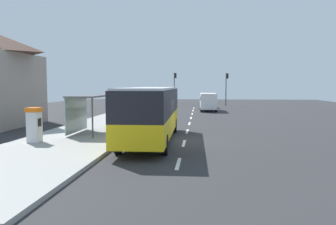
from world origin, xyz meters
TOP-DOWN VIEW (x-y plane):
  - ground_plane at (0.00, 14.00)m, footprint 56.00×92.00m
  - sidewalk_platform at (-6.40, 2.00)m, footprint 6.20×30.00m
  - lane_stripe_seg_0 at (0.25, -6.00)m, footprint 0.16×2.20m
  - lane_stripe_seg_1 at (0.25, -1.00)m, footprint 0.16×2.20m
  - lane_stripe_seg_2 at (0.25, 4.00)m, footprint 0.16×2.20m
  - lane_stripe_seg_3 at (0.25, 9.00)m, footprint 0.16×2.20m
  - lane_stripe_seg_4 at (0.25, 14.00)m, footprint 0.16×2.20m
  - lane_stripe_seg_5 at (0.25, 19.00)m, footprint 0.16×2.20m
  - lane_stripe_seg_6 at (0.25, 24.00)m, footprint 0.16×2.20m
  - lane_stripe_seg_7 at (0.25, 29.00)m, footprint 0.16×2.20m
  - bus at (-1.71, -0.56)m, footprint 2.67×11.04m
  - white_van at (2.20, 23.50)m, footprint 2.11×5.24m
  - sedan_near at (2.30, 29.52)m, footprint 1.99×4.47m
  - sedan_far at (2.30, 41.19)m, footprint 2.04×4.49m
  - ticket_machine at (-7.96, -2.48)m, footprint 0.66×0.76m
  - recycling_bin_green at (-4.20, 1.57)m, footprint 0.52×0.52m
  - recycling_bin_blue at (-4.20, 2.27)m, footprint 0.52×0.52m
  - recycling_bin_orange at (-4.20, 2.97)m, footprint 0.52×0.52m
  - recycling_bin_yellow at (-4.20, 3.67)m, footprint 0.52×0.52m
  - traffic_light_near_side at (5.50, 35.61)m, footprint 0.49×0.28m
  - traffic_light_far_side at (-3.11, 36.41)m, footprint 0.49×0.28m
  - bus_shelter at (-6.41, 1.24)m, footprint 1.80×4.00m

SIDE VIEW (x-z plane):
  - ground_plane at x=0.00m, z-range -0.04..0.00m
  - lane_stripe_seg_0 at x=0.25m, z-range 0.00..0.01m
  - lane_stripe_seg_1 at x=0.25m, z-range 0.00..0.01m
  - lane_stripe_seg_2 at x=0.25m, z-range 0.00..0.01m
  - lane_stripe_seg_3 at x=0.25m, z-range 0.00..0.01m
  - lane_stripe_seg_4 at x=0.25m, z-range 0.00..0.01m
  - lane_stripe_seg_5 at x=0.25m, z-range 0.00..0.01m
  - lane_stripe_seg_6 at x=0.25m, z-range 0.00..0.01m
  - lane_stripe_seg_7 at x=0.25m, z-range 0.00..0.01m
  - sidewalk_platform at x=-6.40m, z-range 0.00..0.18m
  - recycling_bin_green at x=-4.20m, z-range 0.18..1.13m
  - recycling_bin_blue at x=-4.20m, z-range 0.18..1.13m
  - recycling_bin_orange at x=-4.20m, z-range 0.18..1.13m
  - recycling_bin_yellow at x=-4.20m, z-range 0.18..1.13m
  - sedan_near at x=2.30m, z-range 0.03..1.55m
  - sedan_far at x=2.30m, z-range 0.03..1.55m
  - ticket_machine at x=-7.96m, z-range 0.20..2.14m
  - white_van at x=2.20m, z-range 0.19..2.49m
  - bus at x=-1.71m, z-range 0.24..3.45m
  - bus_shelter at x=-6.41m, z-range 0.85..3.35m
  - traffic_light_near_side at x=5.50m, z-range 0.86..6.22m
  - traffic_light_far_side at x=-3.11m, z-range 0.87..6.35m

